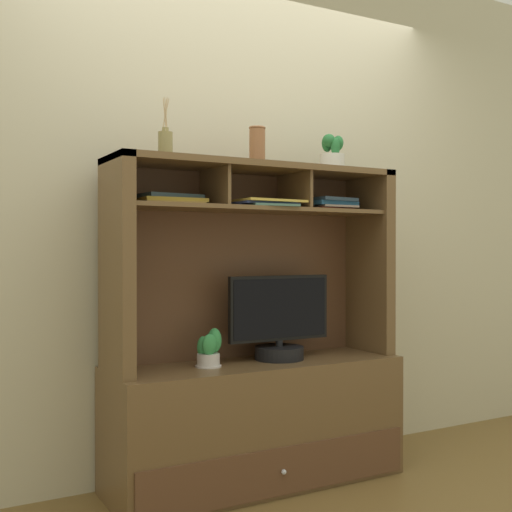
{
  "coord_description": "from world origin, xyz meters",
  "views": [
    {
      "loc": [
        -1.53,
        -2.74,
        1.13
      ],
      "look_at": [
        0.0,
        0.0,
        1.1
      ],
      "focal_mm": 45.37,
      "sensor_mm": 36.0,
      "label": 1
    }
  ],
  "objects_px": {
    "ceramic_vase": "(257,145)",
    "media_console": "(255,389)",
    "potted_orchid": "(209,351)",
    "magazine_stack_centre": "(327,204)",
    "magazine_stack_left": "(170,200)",
    "diffuser_bottle": "(165,144)",
    "magazine_stack_right": "(268,203)",
    "tv_monitor": "(279,326)",
    "potted_succulent": "(332,156)"
  },
  "relations": [
    {
      "from": "tv_monitor",
      "to": "magazine_stack_centre",
      "type": "height_order",
      "value": "magazine_stack_centre"
    },
    {
      "from": "magazine_stack_left",
      "to": "magazine_stack_centre",
      "type": "distance_m",
      "value": 0.85
    },
    {
      "from": "media_console",
      "to": "potted_succulent",
      "type": "relative_size",
      "value": 7.9
    },
    {
      "from": "magazine_stack_right",
      "to": "potted_orchid",
      "type": "bearing_deg",
      "value": 174.05
    },
    {
      "from": "magazine_stack_left",
      "to": "magazine_stack_right",
      "type": "relative_size",
      "value": 0.91
    },
    {
      "from": "magazine_stack_centre",
      "to": "magazine_stack_right",
      "type": "bearing_deg",
      "value": -171.66
    },
    {
      "from": "ceramic_vase",
      "to": "media_console",
      "type": "bearing_deg",
      "value": 90.0
    },
    {
      "from": "media_console",
      "to": "tv_monitor",
      "type": "height_order",
      "value": "media_console"
    },
    {
      "from": "media_console",
      "to": "ceramic_vase",
      "type": "height_order",
      "value": "ceramic_vase"
    },
    {
      "from": "magazine_stack_left",
      "to": "ceramic_vase",
      "type": "height_order",
      "value": "ceramic_vase"
    },
    {
      "from": "tv_monitor",
      "to": "potted_succulent",
      "type": "bearing_deg",
      "value": 5.69
    },
    {
      "from": "magazine_stack_left",
      "to": "diffuser_bottle",
      "type": "xyz_separation_m",
      "value": [
        -0.04,
        -0.05,
        0.25
      ]
    },
    {
      "from": "media_console",
      "to": "magazine_stack_centre",
      "type": "xyz_separation_m",
      "value": [
        0.42,
        -0.0,
        0.91
      ]
    },
    {
      "from": "media_console",
      "to": "magazine_stack_left",
      "type": "bearing_deg",
      "value": 175.19
    },
    {
      "from": "potted_succulent",
      "to": "ceramic_vase",
      "type": "bearing_deg",
      "value": -175.28
    },
    {
      "from": "tv_monitor",
      "to": "magazine_stack_left",
      "type": "xyz_separation_m",
      "value": [
        -0.56,
        0.05,
        0.6
      ]
    },
    {
      "from": "diffuser_bottle",
      "to": "tv_monitor",
      "type": "bearing_deg",
      "value": 0.12
    },
    {
      "from": "media_console",
      "to": "tv_monitor",
      "type": "bearing_deg",
      "value": -6.49
    },
    {
      "from": "media_console",
      "to": "potted_orchid",
      "type": "distance_m",
      "value": 0.34
    },
    {
      "from": "potted_orchid",
      "to": "tv_monitor",
      "type": "bearing_deg",
      "value": 2.15
    },
    {
      "from": "magazine_stack_right",
      "to": "ceramic_vase",
      "type": "xyz_separation_m",
      "value": [
        -0.03,
        0.04,
        0.28
      ]
    },
    {
      "from": "potted_succulent",
      "to": "diffuser_bottle",
      "type": "bearing_deg",
      "value": -177.84
    },
    {
      "from": "media_console",
      "to": "magazine_stack_left",
      "type": "distance_m",
      "value": 1.0
    },
    {
      "from": "tv_monitor",
      "to": "diffuser_bottle",
      "type": "bearing_deg",
      "value": -179.88
    },
    {
      "from": "magazine_stack_left",
      "to": "ceramic_vase",
      "type": "relative_size",
      "value": 1.67
    },
    {
      "from": "potted_orchid",
      "to": "magazine_stack_right",
      "type": "xyz_separation_m",
      "value": [
        0.3,
        -0.03,
        0.69
      ]
    },
    {
      "from": "magazine_stack_centre",
      "to": "ceramic_vase",
      "type": "distance_m",
      "value": 0.5
    },
    {
      "from": "ceramic_vase",
      "to": "tv_monitor",
      "type": "bearing_deg",
      "value": 2.11
    },
    {
      "from": "diffuser_bottle",
      "to": "magazine_stack_left",
      "type": "bearing_deg",
      "value": 50.58
    },
    {
      "from": "media_console",
      "to": "magazine_stack_right",
      "type": "relative_size",
      "value": 4.63
    },
    {
      "from": "media_console",
      "to": "magazine_stack_right",
      "type": "distance_m",
      "value": 0.9
    },
    {
      "from": "potted_orchid",
      "to": "magazine_stack_centre",
      "type": "relative_size",
      "value": 0.65
    },
    {
      "from": "potted_orchid",
      "to": "magazine_stack_left",
      "type": "bearing_deg",
      "value": 158.65
    },
    {
      "from": "magazine_stack_right",
      "to": "diffuser_bottle",
      "type": "height_order",
      "value": "diffuser_bottle"
    },
    {
      "from": "tv_monitor",
      "to": "ceramic_vase",
      "type": "bearing_deg",
      "value": -177.89
    },
    {
      "from": "tv_monitor",
      "to": "potted_succulent",
      "type": "xyz_separation_m",
      "value": [
        0.34,
        0.03,
        0.87
      ]
    },
    {
      "from": "tv_monitor",
      "to": "potted_orchid",
      "type": "relative_size",
      "value": 3.12
    },
    {
      "from": "media_console",
      "to": "diffuser_bottle",
      "type": "bearing_deg",
      "value": -178.08
    },
    {
      "from": "potted_succulent",
      "to": "ceramic_vase",
      "type": "distance_m",
      "value": 0.47
    },
    {
      "from": "potted_orchid",
      "to": "magazine_stack_centre",
      "type": "xyz_separation_m",
      "value": [
        0.69,
        0.03,
        0.71
      ]
    },
    {
      "from": "potted_orchid",
      "to": "potted_succulent",
      "type": "height_order",
      "value": "potted_succulent"
    },
    {
      "from": "ceramic_vase",
      "to": "magazine_stack_left",
      "type": "bearing_deg",
      "value": 172.65
    },
    {
      "from": "magazine_stack_left",
      "to": "tv_monitor",
      "type": "bearing_deg",
      "value": -5.19
    },
    {
      "from": "diffuser_bottle",
      "to": "potted_succulent",
      "type": "relative_size",
      "value": 1.37
    },
    {
      "from": "media_console",
      "to": "diffuser_bottle",
      "type": "distance_m",
      "value": 1.25
    },
    {
      "from": "media_console",
      "to": "potted_succulent",
      "type": "distance_m",
      "value": 1.26
    },
    {
      "from": "potted_orchid",
      "to": "magazine_stack_left",
      "type": "height_order",
      "value": "magazine_stack_left"
    },
    {
      "from": "tv_monitor",
      "to": "diffuser_bottle",
      "type": "height_order",
      "value": "diffuser_bottle"
    },
    {
      "from": "ceramic_vase",
      "to": "magazine_stack_right",
      "type": "bearing_deg",
      "value": -49.91
    },
    {
      "from": "potted_succulent",
      "to": "magazine_stack_centre",
      "type": "bearing_deg",
      "value": -154.87
    }
  ]
}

